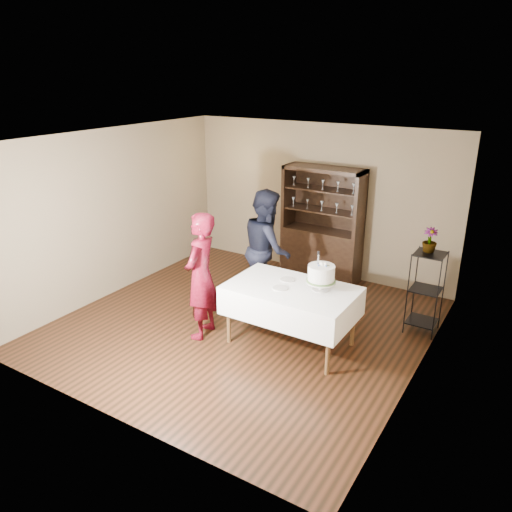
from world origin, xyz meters
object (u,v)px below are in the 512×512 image
at_px(china_hutch, 321,242).
at_px(cake, 321,275).
at_px(potted_plant, 430,240).
at_px(cake_table, 291,301).
at_px(woman, 201,276).
at_px(plant_etagere, 426,289).
at_px(man, 267,248).

height_order(china_hutch, cake, china_hutch).
bearing_deg(potted_plant, cake_table, -135.76).
xyz_separation_m(woman, potted_plant, (2.57, 1.78, 0.46)).
bearing_deg(potted_plant, cake, -130.05).
distance_m(plant_etagere, cake, 1.66).
bearing_deg(cake_table, woman, -160.57).
relative_size(plant_etagere, cake_table, 0.71).
distance_m(woman, potted_plant, 3.16).
distance_m(china_hutch, cake, 2.49).
bearing_deg(woman, cake, 98.12).
height_order(china_hutch, plant_etagere, china_hutch).
height_order(man, cake, man).
relative_size(china_hutch, plant_etagere, 1.67).
bearing_deg(potted_plant, man, -169.58).
bearing_deg(china_hutch, potted_plant, -26.37).
xyz_separation_m(man, potted_plant, (2.32, 0.43, 0.43)).
bearing_deg(man, potted_plant, -115.52).
bearing_deg(woman, cake_table, 98.15).
distance_m(plant_etagere, cake_table, 1.95).
relative_size(china_hutch, cake, 3.73).
distance_m(china_hutch, man, 1.49).
distance_m(cake, potted_plant, 1.64).
height_order(cake_table, potted_plant, potted_plant).
bearing_deg(plant_etagere, cake_table, -137.40).
bearing_deg(potted_plant, plant_etagere, -45.95).
distance_m(cake_table, man, 1.34).
bearing_deg(man, cake, -158.13).
distance_m(woman, cake, 1.64).
bearing_deg(cake_table, china_hutch, 105.20).
bearing_deg(china_hutch, man, -100.99).
relative_size(plant_etagere, cake, 2.24).
relative_size(china_hutch, woman, 1.11).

